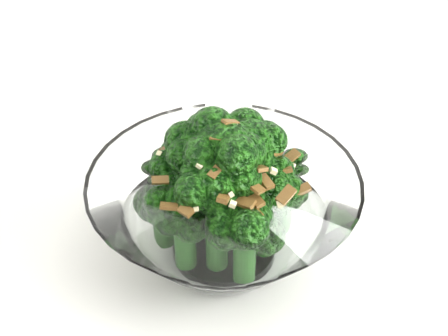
# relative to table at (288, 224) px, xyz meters

# --- Properties ---
(table) EXTENTS (1.41, 1.19, 0.75)m
(table) POSITION_rel_table_xyz_m (0.00, 0.00, 0.00)
(table) COLOR white
(table) RESTS_ON ground
(broccoli_dish) EXTENTS (0.19, 0.19, 0.12)m
(broccoli_dish) POSITION_rel_table_xyz_m (-0.03, -0.11, 0.11)
(broccoli_dish) COLOR white
(broccoli_dish) RESTS_ON table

